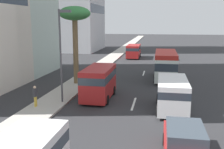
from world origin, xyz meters
TOP-DOWN VIEW (x-y plane):
  - ground_plane at (31.50, 0.00)m, footprint 198.00×198.00m
  - sidewalk_right at (31.50, 6.28)m, footprint 162.00×2.53m
  - lane_stripe_mid at (15.31, 0.00)m, footprint 3.20×0.16m
  - lane_stripe_far at (27.73, 0.00)m, footprint 3.20×0.16m
  - minibus_lead at (24.78, -2.50)m, footprint 6.93×2.36m
  - car_second at (7.26, -3.04)m, footprint 4.43×1.83m
  - van_fourth at (14.34, -2.80)m, footprint 4.83×2.16m
  - van_fifth at (16.26, 2.95)m, footprint 4.92×2.14m
  - car_sixth at (40.35, -2.65)m, footprint 4.60×1.83m
  - van_seventh at (41.24, 2.60)m, footprint 5.08×2.22m
  - pedestrian_near_lamp at (12.94, 6.89)m, footprint 0.37×0.31m
  - palm_tree at (20.63, 6.27)m, footprint 3.02×3.02m
  - street_lamp at (14.40, 5.30)m, footprint 0.24×0.97m

SIDE VIEW (x-z plane):
  - ground_plane at x=31.50m, z-range 0.00..0.00m
  - lane_stripe_mid at x=15.31m, z-range 0.00..0.01m
  - lane_stripe_far at x=27.73m, z-range 0.00..0.01m
  - sidewalk_right at x=31.50m, z-range 0.00..0.15m
  - car_sixth at x=40.35m, z-range -0.04..1.52m
  - car_second at x=7.26m, z-range -0.05..1.65m
  - pedestrian_near_lamp at x=12.94m, z-range 0.22..1.75m
  - van_fourth at x=14.34m, z-range 0.17..2.40m
  - van_seventh at x=41.24m, z-range 0.17..2.41m
  - van_fifth at x=16.26m, z-range 0.18..2.75m
  - minibus_lead at x=24.78m, z-range 0.15..3.14m
  - street_lamp at x=14.40m, z-range 0.95..7.87m
  - palm_tree at x=20.63m, z-range 2.79..10.28m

